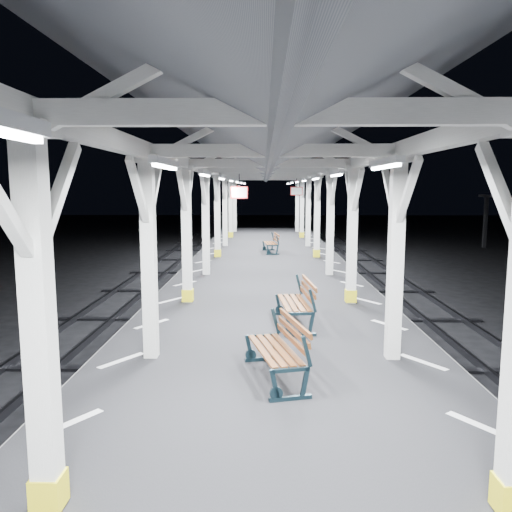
{
  "coord_description": "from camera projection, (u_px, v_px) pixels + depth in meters",
  "views": [
    {
      "loc": [
        -0.13,
        -10.0,
        3.8
      ],
      "look_at": [
        -0.31,
        1.68,
        2.2
      ],
      "focal_mm": 35.0,
      "sensor_mm": 36.0,
      "label": 1
    }
  ],
  "objects": [
    {
      "name": "ground",
      "position": [
        270.0,
        371.0,
        10.42
      ],
      "size": [
        120.0,
        120.0,
        0.0
      ],
      "primitive_type": "plane",
      "color": "black",
      "rests_on": "ground"
    },
    {
      "name": "track_right",
      "position": [
        511.0,
        369.0,
        10.33
      ],
      "size": [
        2.2,
        60.0,
        0.16
      ],
      "color": "#2D2D33",
      "rests_on": "ground"
    },
    {
      "name": "hazard_stripes_left",
      "position": [
        152.0,
        324.0,
        10.32
      ],
      "size": [
        1.0,
        48.0,
        0.01
      ],
      "primitive_type": "cube",
      "color": "silver",
      "rests_on": "platform"
    },
    {
      "name": "track_left",
      "position": [
        32.0,
        366.0,
        10.48
      ],
      "size": [
        2.2,
        60.0,
        0.16
      ],
      "color": "#2D2D33",
      "rests_on": "ground"
    },
    {
      "name": "bench_near",
      "position": [
        281.0,
        347.0,
        7.33
      ],
      "size": [
        0.97,
        1.72,
        0.88
      ],
      "rotation": [
        0.0,
        0.0,
        0.24
      ],
      "color": "black",
      "rests_on": "platform"
    },
    {
      "name": "platform",
      "position": [
        270.0,
        348.0,
        10.35
      ],
      "size": [
        6.0,
        50.0,
        1.0
      ],
      "primitive_type": "cube",
      "color": "black",
      "rests_on": "ground"
    },
    {
      "name": "hazard_stripes_right",
      "position": [
        389.0,
        325.0,
        10.24
      ],
      "size": [
        1.0,
        48.0,
        0.01
      ],
      "primitive_type": "cube",
      "color": "silver",
      "rests_on": "platform"
    },
    {
      "name": "canopy",
      "position": [
        271.0,
        149.0,
        9.78
      ],
      "size": [
        5.4,
        49.0,
        4.65
      ],
      "color": "silver",
      "rests_on": "platform"
    },
    {
      "name": "bench_mid",
      "position": [
        299.0,
        301.0,
        10.22
      ],
      "size": [
        0.78,
        1.75,
        0.92
      ],
      "rotation": [
        0.0,
        0.0,
        0.09
      ],
      "color": "black",
      "rests_on": "platform"
    },
    {
      "name": "bench_far",
      "position": [
        273.0,
        242.0,
        21.68
      ],
      "size": [
        0.75,
        1.59,
        0.83
      ],
      "rotation": [
        0.0,
        0.0,
        0.12
      ],
      "color": "black",
      "rests_on": "platform"
    }
  ]
}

